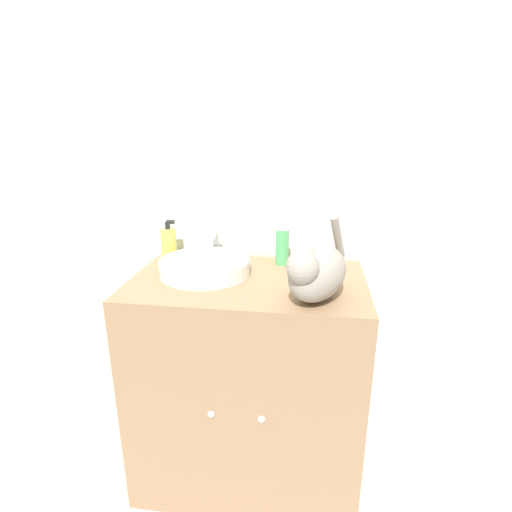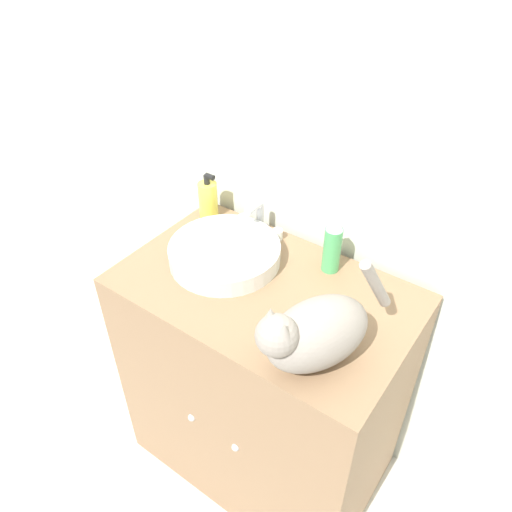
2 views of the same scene
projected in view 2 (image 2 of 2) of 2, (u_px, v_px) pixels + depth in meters
name	position (u px, v px, depth m)	size (l,w,h in m)	color
ground_plane	(220.00, 506.00, 1.76)	(8.00, 8.00, 0.00)	beige
wall_back	(331.00, 115.00, 1.34)	(6.00, 0.05, 2.50)	silver
vanity_cabinet	(263.00, 383.00, 1.66)	(0.83, 0.53, 0.85)	#8C6B4C
sink_basin	(225.00, 253.00, 1.47)	(0.33, 0.33, 0.05)	silver
faucet	(259.00, 220.00, 1.57)	(0.17, 0.08, 0.12)	silver
cat	(314.00, 332.00, 1.13)	(0.25, 0.37, 0.25)	gray
soap_bottle	(208.00, 199.00, 1.63)	(0.06, 0.06, 0.16)	#EADB4C
spray_bottle	(332.00, 245.00, 1.40)	(0.05, 0.05, 0.18)	#4CB266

